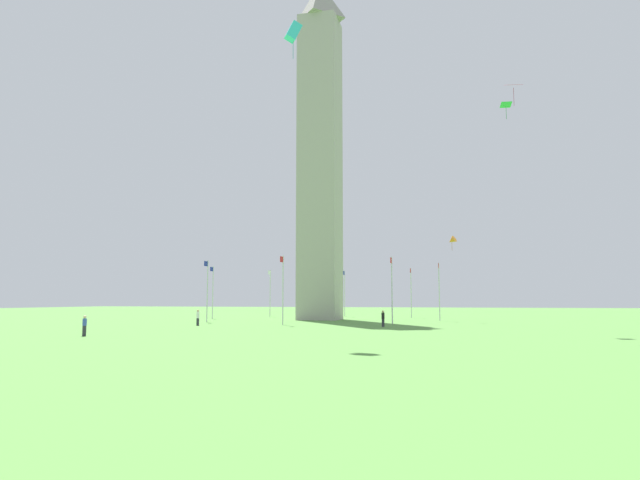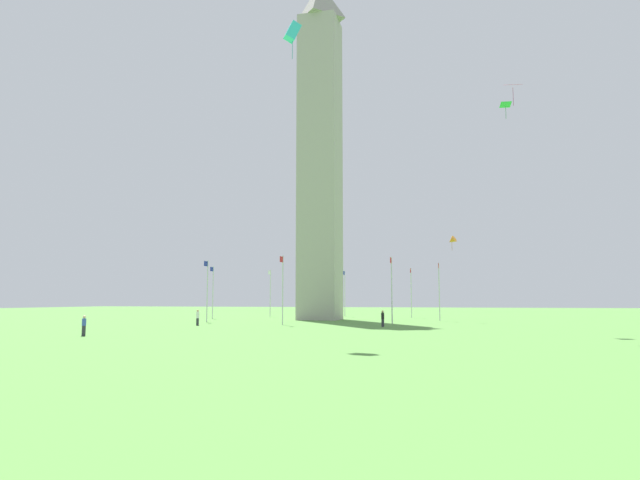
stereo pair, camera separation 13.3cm
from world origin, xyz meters
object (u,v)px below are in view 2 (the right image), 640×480
at_px(flagpole_ne, 392,287).
at_px(person_white_shirt, 198,318).
at_px(flagpole_n, 283,287).
at_px(flagpole_s, 345,291).
at_px(kite_green_diamond, 506,105).
at_px(person_blue_shirt, 84,326).
at_px(flagpole_w, 213,290).
at_px(kite_pink_diamond, 513,85).
at_px(flagpole_e, 439,289).
at_px(flagpole_sw, 270,291).
at_px(person_black_shirt, 383,319).
at_px(kite_cyan_box, 292,32).
at_px(flagpole_nw, 207,288).
at_px(flagpole_se, 411,290).
at_px(kite_orange_delta, 452,240).
at_px(obelisk_monument, 320,146).

relative_size(flagpole_ne, person_white_shirt, 4.48).
xyz_separation_m(flagpole_n, flagpole_s, (-33.09, 0.00, 0.00)).
xyz_separation_m(flagpole_n, kite_green_diamond, (4.95, 24.22, 17.22)).
bearing_deg(person_blue_shirt, flagpole_n, 14.54).
height_order(flagpole_ne, flagpole_w, same).
relative_size(kite_pink_diamond, kite_green_diamond, 1.34).
bearing_deg(flagpole_e, kite_pink_diamond, 15.37).
relative_size(flagpole_n, flagpole_sw, 1.00).
bearing_deg(flagpole_sw, person_white_shirt, 5.66).
relative_size(person_black_shirt, kite_cyan_box, 0.56).
distance_m(flagpole_nw, kite_pink_diamond, 43.01).
xyz_separation_m(flagpole_n, person_black_shirt, (1.40, 11.53, -3.43)).
xyz_separation_m(flagpole_e, flagpole_se, (-11.70, -4.85, 0.00)).
xyz_separation_m(kite_cyan_box, kite_green_diamond, (-14.69, 16.93, -2.43)).
xyz_separation_m(person_black_shirt, kite_orange_delta, (-15.64, 6.88, 9.65)).
bearing_deg(kite_orange_delta, flagpole_sw, -114.93).
bearing_deg(flagpole_sw, kite_orange_delta, 65.07).
bearing_deg(person_black_shirt, flagpole_sw, 3.39).
distance_m(flagpole_se, kite_cyan_box, 51.94).
bearing_deg(kite_green_diamond, kite_cyan_box, -49.05).
relative_size(flagpole_ne, person_blue_shirt, 4.89).
relative_size(flagpole_se, flagpole_sw, 1.00).
height_order(obelisk_monument, flagpole_w, obelisk_monument).
bearing_deg(person_blue_shirt, kite_orange_delta, -0.44).
bearing_deg(person_white_shirt, kite_pink_diamond, -72.86).
bearing_deg(kite_pink_diamond, kite_orange_delta, -167.18).
height_order(flagpole_e, kite_cyan_box, kite_cyan_box).
bearing_deg(person_white_shirt, kite_green_diamond, -61.20).
distance_m(person_blue_shirt, person_black_shirt, 29.02).
relative_size(flagpole_e, person_blue_shirt, 4.89).
distance_m(flagpole_e, flagpole_se, 12.66).
bearing_deg(kite_pink_diamond, person_black_shirt, -129.09).
distance_m(flagpole_s, flagpole_w, 23.40).
relative_size(flagpole_s, flagpole_sw, 1.00).
relative_size(obelisk_monument, kite_orange_delta, 25.96).
bearing_deg(person_blue_shirt, person_white_shirt, 35.40).
xyz_separation_m(flagpole_e, flagpole_nw, (11.70, -28.24, 0.00)).
distance_m(kite_pink_diamond, kite_cyan_box, 19.01).
bearing_deg(flagpole_ne, flagpole_e, 157.50).
relative_size(flagpole_e, flagpole_w, 1.00).
bearing_deg(flagpole_se, flagpole_nw, -45.00).
xyz_separation_m(obelisk_monument, flagpole_w, (0.06, -16.54, -20.86)).
distance_m(flagpole_se, flagpole_w, 30.57).
height_order(flagpole_e, person_blue_shirt, flagpole_e).
bearing_deg(flagpole_w, flagpole_ne, 67.50).
height_order(person_black_shirt, kite_green_diamond, kite_green_diamond).
bearing_deg(obelisk_monument, kite_pink_diamond, 40.59).
distance_m(flagpole_e, kite_orange_delta, 6.89).
bearing_deg(kite_green_diamond, flagpole_nw, -105.26).
bearing_deg(flagpole_nw, person_black_shirt, 74.96).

